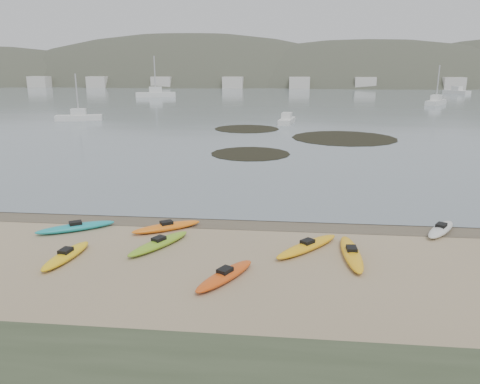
# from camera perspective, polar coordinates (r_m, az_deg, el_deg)

# --- Properties ---
(ground) EXTENTS (600.00, 600.00, 0.00)m
(ground) POSITION_cam_1_polar(r_m,az_deg,el_deg) (23.63, 0.00, -3.51)
(ground) COLOR tan
(ground) RESTS_ON ground
(wet_sand) EXTENTS (60.00, 60.00, 0.00)m
(wet_sand) POSITION_cam_1_polar(r_m,az_deg,el_deg) (23.34, -0.08, -3.74)
(wet_sand) COLOR brown
(wet_sand) RESTS_ON ground
(water) EXTENTS (1200.00, 1200.00, 0.00)m
(water) POSITION_cam_1_polar(r_m,az_deg,el_deg) (322.37, 5.71, 13.66)
(water) COLOR slate
(water) RESTS_ON ground
(kayaks) EXTENTS (19.92, 9.02, 0.34)m
(kayaks) POSITION_cam_1_polar(r_m,az_deg,el_deg) (20.22, -2.01, -6.29)
(kayaks) COLOR #FBB015
(kayaks) RESTS_ON ground
(kelp_mats) EXTENTS (20.75, 24.45, 0.04)m
(kelp_mats) POSITION_cam_1_polar(r_m,az_deg,el_deg) (51.30, 7.14, 6.55)
(kelp_mats) COLOR black
(kelp_mats) RESTS_ON water
(moored_boats) EXTENTS (88.53, 83.35, 1.37)m
(moored_boats) POSITION_cam_1_polar(r_m,az_deg,el_deg) (109.16, 5.47, 11.35)
(moored_boats) COLOR silver
(moored_boats) RESTS_ON ground
(far_hills) EXTENTS (550.00, 135.00, 80.00)m
(far_hills) POSITION_cam_1_polar(r_m,az_deg,el_deg) (220.64, 15.77, 8.41)
(far_hills) COLOR #384235
(far_hills) RESTS_ON ground
(far_town) EXTENTS (199.00, 5.00, 4.00)m
(far_town) POSITION_cam_1_polar(r_m,az_deg,el_deg) (167.40, 7.41, 13.06)
(far_town) COLOR beige
(far_town) RESTS_ON ground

